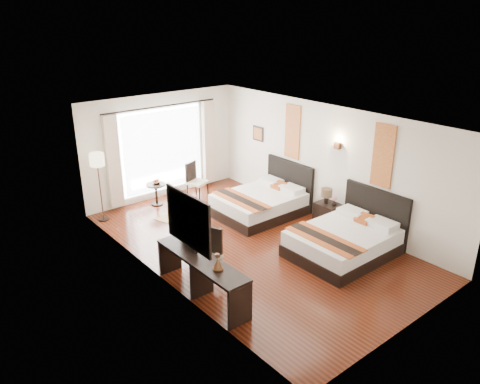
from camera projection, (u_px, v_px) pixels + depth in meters
floor at (253, 244)px, 10.25m from camera, size 4.50×7.50×0.01m
ceiling at (254, 118)px, 9.23m from camera, size 4.50×7.50×0.02m
wall_headboard at (325, 163)px, 11.05m from camera, size 0.01×7.50×2.80m
wall_desk at (159, 212)px, 8.41m from camera, size 0.01×7.50×2.80m
wall_window at (162, 146)px, 12.44m from camera, size 4.50×0.01×2.80m
wall_entry at (416, 251)px, 7.03m from camera, size 4.50×0.01×2.80m
window_glass at (162, 150)px, 12.46m from camera, size 2.40×0.02×2.20m
sheer_curtain at (163, 150)px, 12.42m from camera, size 2.30×0.02×2.10m
drape_left at (113, 162)px, 11.54m from camera, size 0.35×0.14×2.35m
drape_right at (209, 142)px, 13.25m from camera, size 0.35×0.14×2.35m
art_panel_near at (383, 156)px, 9.73m from camera, size 0.03×0.50×1.35m
art_panel_far at (292, 132)px, 11.65m from camera, size 0.03×0.50×1.35m
wall_sconce at (338, 146)px, 10.57m from camera, size 0.10×0.14×0.14m
mirror_frame at (188, 220)px, 7.71m from camera, size 0.04×1.25×0.95m
mirror_glass at (189, 220)px, 7.72m from camera, size 0.01×1.12×0.82m
bed_near at (346, 240)px, 9.74m from camera, size 2.16×1.68×1.22m
bed_far at (262, 202)px, 11.66m from camera, size 2.12×1.65×1.19m
nightstand at (328, 214)px, 11.07m from camera, size 0.46×0.56×0.54m
table_lamp at (327, 194)px, 10.90m from camera, size 0.26×0.26×0.41m
vase at (334, 205)px, 10.84m from camera, size 0.15×0.15×0.13m
console_desk at (202, 277)px, 8.27m from camera, size 0.50×2.20×0.76m
television at (184, 236)px, 8.47m from camera, size 0.22×0.73×0.42m
bronze_figurine at (218, 263)px, 7.73m from camera, size 0.22×0.22×0.27m
desk_chair at (207, 266)px, 8.75m from camera, size 0.63×0.63×1.04m
floor_lamp at (97, 164)px, 10.90m from camera, size 0.34×0.34×1.69m
side_table at (156, 194)px, 12.22m from camera, size 0.50×0.50×0.58m
fruit_bowl at (157, 183)px, 12.13m from camera, size 0.27×0.27×0.06m
window_chair at (197, 188)px, 12.61m from camera, size 0.60×0.60×1.00m
jute_rug at (181, 215)px, 11.68m from camera, size 1.31×1.09×0.01m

